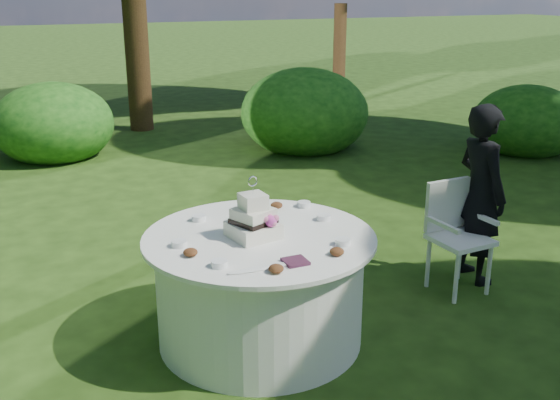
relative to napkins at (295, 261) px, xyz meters
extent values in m
plane|color=#1D340E|center=(-0.03, 0.50, -0.78)|extent=(80.00, 80.00, 0.00)
cube|color=#471E35|center=(0.00, 0.00, 0.00)|extent=(0.14, 0.14, 0.02)
ellipsoid|color=white|center=(-0.20, 0.00, 0.00)|extent=(0.48, 0.07, 0.01)
imported|color=black|center=(1.99, 0.72, -0.04)|extent=(0.39, 0.56, 1.48)
cylinder|color=silver|center=(-0.03, 0.50, -0.41)|extent=(1.40, 1.40, 0.74)
cylinder|color=white|center=(-0.03, 0.50, -0.02)|extent=(1.56, 1.56, 0.03)
cube|color=silver|center=(-0.08, 0.50, 0.04)|extent=(0.34, 0.34, 0.10)
cube|color=white|center=(-0.08, 0.50, 0.14)|extent=(0.29, 0.29, 0.10)
cube|color=white|center=(-0.08, 0.50, 0.24)|extent=(0.17, 0.17, 0.10)
cube|color=black|center=(-0.08, 0.50, 0.11)|extent=(0.31, 0.31, 0.03)
sphere|color=#DD41AF|center=(0.00, 0.39, 0.13)|extent=(0.08, 0.08, 0.08)
cylinder|color=white|center=(-0.08, 0.50, 0.32)|extent=(0.01, 0.01, 0.05)
torus|color=silver|center=(-0.08, 0.50, 0.38)|extent=(0.07, 0.02, 0.07)
cube|color=white|center=(1.70, 0.57, -0.34)|extent=(0.44, 0.44, 0.04)
cube|color=silver|center=(1.69, 0.76, -0.10)|extent=(0.41, 0.07, 0.41)
cylinder|color=white|center=(1.55, 0.39, -0.57)|extent=(0.04, 0.04, 0.42)
cylinder|color=silver|center=(1.88, 0.42, -0.57)|extent=(0.04, 0.04, 0.42)
cylinder|color=silver|center=(1.53, 0.73, -0.57)|extent=(0.04, 0.04, 0.42)
cylinder|color=silver|center=(1.86, 0.75, -0.57)|extent=(0.04, 0.04, 0.42)
cube|color=white|center=(1.51, 0.56, -0.18)|extent=(0.06, 0.37, 0.03)
cube|color=white|center=(1.90, 0.58, -0.18)|extent=(0.06, 0.37, 0.03)
cylinder|color=white|center=(-0.57, 0.53, 0.01)|extent=(0.10, 0.10, 0.04)
cylinder|color=white|center=(0.50, 0.60, 0.01)|extent=(0.10, 0.10, 0.04)
cylinder|color=white|center=(-0.44, 0.13, 0.01)|extent=(0.10, 0.10, 0.04)
cylinder|color=white|center=(-0.32, 0.94, 0.01)|extent=(0.10, 0.10, 0.04)
cylinder|color=white|center=(0.49, 0.92, 0.01)|extent=(0.10, 0.10, 0.04)
cylinder|color=white|center=(0.40, 0.14, 0.01)|extent=(0.10, 0.10, 0.04)
ellipsoid|color=#562D16|center=(0.29, 0.97, 0.02)|extent=(0.09, 0.09, 0.05)
ellipsoid|color=#562D16|center=(0.28, 0.00, 0.02)|extent=(0.09, 0.09, 0.05)
ellipsoid|color=#562D16|center=(-0.16, -0.08, 0.02)|extent=(0.09, 0.09, 0.05)
ellipsoid|color=#562D16|center=(-0.55, 0.35, 0.02)|extent=(0.09, 0.09, 0.05)
camera|label=1|loc=(-1.52, -3.28, 1.58)|focal=42.00mm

